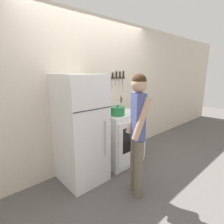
# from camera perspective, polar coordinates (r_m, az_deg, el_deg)

# --- Properties ---
(ground_plane) EXTENTS (14.00, 14.00, 0.00)m
(ground_plane) POSITION_cam_1_polar(r_m,az_deg,el_deg) (3.46, -5.26, -15.25)
(ground_plane) COLOR #5B5654
(wall_back) EXTENTS (10.00, 0.06, 2.55)m
(wall_back) POSITION_cam_1_polar(r_m,az_deg,el_deg) (3.09, -6.09, 6.26)
(wall_back) COLOR beige
(wall_back) RESTS_ON ground_plane
(refrigerator) EXTENTS (0.61, 0.68, 1.61)m
(refrigerator) POSITION_cam_1_polar(r_m,az_deg,el_deg) (2.63, -10.17, -5.65)
(refrigerator) COLOR white
(refrigerator) RESTS_ON ground_plane
(stove_range) EXTENTS (0.73, 0.67, 0.93)m
(stove_range) POSITION_cam_1_polar(r_m,az_deg,el_deg) (3.20, 2.62, -8.20)
(stove_range) COLOR white
(stove_range) RESTS_ON ground_plane
(dutch_oven_pot) EXTENTS (0.29, 0.25, 0.17)m
(dutch_oven_pot) POSITION_cam_1_polar(r_m,az_deg,el_deg) (2.87, 1.78, 0.36)
(dutch_oven_pot) COLOR #237A42
(dutch_oven_pot) RESTS_ON stove_range
(tea_kettle) EXTENTS (0.20, 0.15, 0.24)m
(tea_kettle) POSITION_cam_1_polar(r_m,az_deg,el_deg) (3.06, -1.31, 1.27)
(tea_kettle) COLOR silver
(tea_kettle) RESTS_ON stove_range
(utensil_jar) EXTENTS (0.09, 0.09, 0.29)m
(utensil_jar) POSITION_cam_1_polar(r_m,az_deg,el_deg) (3.29, 3.01, 2.04)
(utensil_jar) COLOR #B7BABF
(utensil_jar) RESTS_ON stove_range
(person) EXTENTS (0.37, 0.40, 1.62)m
(person) POSITION_cam_1_polar(r_m,az_deg,el_deg) (2.25, 8.37, -5.58)
(person) COLOR #6B6051
(person) RESTS_ON ground_plane
(wall_knife_strip) EXTENTS (0.38, 0.03, 0.37)m
(wall_knife_strip) POSITION_cam_1_polar(r_m,az_deg,el_deg) (3.40, 2.08, 11.22)
(wall_knife_strip) COLOR brown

